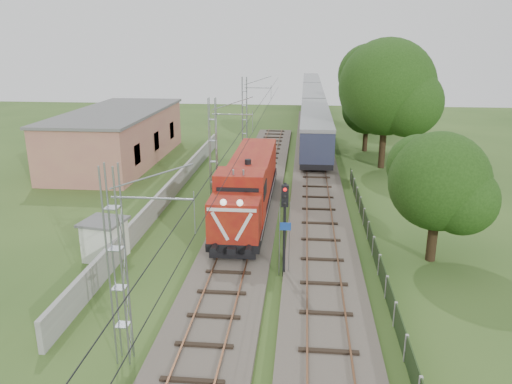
# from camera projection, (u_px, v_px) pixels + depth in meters

# --- Properties ---
(ground) EXTENTS (140.00, 140.00, 0.00)m
(ground) POSITION_uv_depth(u_px,v_px,m) (230.00, 273.00, 27.10)
(ground) COLOR #2D4C1C
(ground) RESTS_ON ground
(track_main) EXTENTS (4.20, 70.00, 0.45)m
(track_main) POSITION_uv_depth(u_px,v_px,m) (245.00, 224.00, 33.69)
(track_main) COLOR #6B6054
(track_main) RESTS_ON ground
(track_side) EXTENTS (4.20, 80.00, 0.45)m
(track_side) POSITION_uv_depth(u_px,v_px,m) (316.00, 175.00, 45.58)
(track_side) COLOR #6B6054
(track_side) RESTS_ON ground
(catenary) EXTENTS (3.31, 70.00, 8.00)m
(catenary) POSITION_uv_depth(u_px,v_px,m) (214.00, 151.00, 37.56)
(catenary) COLOR gray
(catenary) RESTS_ON ground
(boundary_wall) EXTENTS (0.25, 40.00, 1.50)m
(boundary_wall) POSITION_uv_depth(u_px,v_px,m) (170.00, 191.00, 38.87)
(boundary_wall) COLOR #9E9E99
(boundary_wall) RESTS_ON ground
(station_building) EXTENTS (8.40, 20.40, 5.22)m
(station_building) POSITION_uv_depth(u_px,v_px,m) (118.00, 136.00, 50.50)
(station_building) COLOR tan
(station_building) RESTS_ON ground
(fence) EXTENTS (0.12, 32.00, 1.20)m
(fence) POSITION_uv_depth(u_px,v_px,m) (373.00, 246.00, 29.03)
(fence) COLOR black
(fence) RESTS_ON ground
(locomotive) EXTENTS (3.01, 17.20, 4.37)m
(locomotive) POSITION_uv_depth(u_px,v_px,m) (249.00, 185.00, 35.23)
(locomotive) COLOR black
(locomotive) RESTS_ON ground
(coach_rake) EXTENTS (3.21, 71.65, 3.71)m
(coach_rake) POSITION_uv_depth(u_px,v_px,m) (313.00, 100.00, 78.67)
(coach_rake) COLOR black
(coach_rake) RESTS_ON ground
(signal_post) EXTENTS (0.57, 0.45, 5.21)m
(signal_post) POSITION_uv_depth(u_px,v_px,m) (285.00, 214.00, 25.50)
(signal_post) COLOR black
(signal_post) RESTS_ON ground
(relay_hut) EXTENTS (2.60, 2.60, 2.33)m
(relay_hut) POSITION_uv_depth(u_px,v_px,m) (105.00, 239.00, 28.53)
(relay_hut) COLOR silver
(relay_hut) RESTS_ON ground
(tree_a) EXTENTS (5.74, 5.47, 7.44)m
(tree_a) POSITION_uv_depth(u_px,v_px,m) (440.00, 182.00, 27.24)
(tree_a) COLOR #3B2818
(tree_a) RESTS_ON ground
(tree_b) EXTENTS (9.46, 9.01, 12.27)m
(tree_b) POSITION_uv_depth(u_px,v_px,m) (388.00, 88.00, 46.55)
(tree_b) COLOR #3B2818
(tree_b) RESTS_ON ground
(tree_c) EXTENTS (5.75, 5.48, 7.45)m
(tree_c) POSITION_uv_depth(u_px,v_px,m) (368.00, 109.00, 54.49)
(tree_c) COLOR #3B2818
(tree_c) RESTS_ON ground
(tree_d) EXTENTS (6.45, 6.14, 8.36)m
(tree_d) POSITION_uv_depth(u_px,v_px,m) (371.00, 93.00, 64.79)
(tree_d) COLOR #3B2818
(tree_d) RESTS_ON ground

